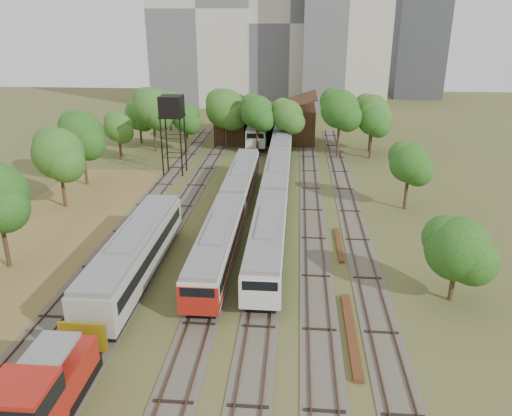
# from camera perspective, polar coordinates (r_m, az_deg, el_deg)

# --- Properties ---
(ground) EXTENTS (240.00, 240.00, 0.00)m
(ground) POSITION_cam_1_polar(r_m,az_deg,el_deg) (31.52, -3.94, -16.54)
(ground) COLOR #475123
(ground) RESTS_ON ground
(dry_grass_patch) EXTENTS (14.00, 60.00, 0.04)m
(dry_grass_patch) POSITION_cam_1_polar(r_m,az_deg,el_deg) (43.87, -26.41, -7.31)
(dry_grass_patch) COLOR brown
(dry_grass_patch) RESTS_ON ground
(tracks) EXTENTS (24.60, 80.00, 0.19)m
(tracks) POSITION_cam_1_polar(r_m,az_deg,el_deg) (53.46, -0.73, -0.03)
(tracks) COLOR #4C473D
(tracks) RESTS_ON ground
(railcar_red_set) EXTENTS (2.77, 34.58, 3.42)m
(railcar_red_set) POSITION_cam_1_polar(r_m,az_deg,el_deg) (48.64, -2.82, 0.00)
(railcar_red_set) COLOR black
(railcar_red_set) RESTS_ON ground
(railcar_green_set) EXTENTS (2.88, 52.08, 3.56)m
(railcar_green_set) POSITION_cam_1_polar(r_m,az_deg,el_deg) (57.47, 2.39, 3.41)
(railcar_green_set) COLOR black
(railcar_green_set) RESTS_ON ground
(railcar_rear) EXTENTS (3.04, 16.08, 3.76)m
(railcar_rear) POSITION_cam_1_polar(r_m,az_deg,el_deg) (82.68, 0.38, 8.93)
(railcar_rear) COLOR black
(railcar_rear) RESTS_ON ground
(shunter_locomotive) EXTENTS (2.89, 8.10, 3.79)m
(shunter_locomotive) POSITION_cam_1_polar(r_m,az_deg,el_deg) (28.26, -23.21, -18.87)
(shunter_locomotive) COLOR black
(shunter_locomotive) RESTS_ON ground
(old_grey_coach) EXTENTS (3.14, 18.00, 3.88)m
(old_grey_coach) POSITION_cam_1_polar(r_m,az_deg,el_deg) (39.65, -13.63, -5.16)
(old_grey_coach) COLOR black
(old_grey_coach) RESTS_ON ground
(water_tower) EXTENTS (2.90, 2.90, 10.06)m
(water_tower) POSITION_cam_1_polar(r_m,az_deg,el_deg) (64.88, -9.63, 11.16)
(water_tower) COLOR black
(water_tower) RESTS_ON ground
(rail_pile_near) EXTENTS (0.61, 9.17, 0.31)m
(rail_pile_near) POSITION_cam_1_polar(r_m,az_deg,el_deg) (33.65, 10.81, -13.88)
(rail_pile_near) COLOR brown
(rail_pile_near) RESTS_ON ground
(rail_pile_far) EXTENTS (0.44, 7.06, 0.23)m
(rail_pile_far) POSITION_cam_1_polar(r_m,az_deg,el_deg) (45.51, 9.45, -4.11)
(rail_pile_far) COLOR brown
(rail_pile_far) RESTS_ON ground
(maintenance_shed) EXTENTS (16.45, 11.55, 7.58)m
(maintenance_shed) POSITION_cam_1_polar(r_m,az_deg,el_deg) (84.42, 1.18, 9.82)
(maintenance_shed) COLOR #321712
(maintenance_shed) RESTS_ON ground
(tree_band_left) EXTENTS (7.61, 77.44, 8.95)m
(tree_band_left) POSITION_cam_1_polar(r_m,az_deg,el_deg) (54.93, -22.26, 5.09)
(tree_band_left) COLOR #382616
(tree_band_left) RESTS_ON ground
(tree_band_far) EXTENTS (38.23, 9.70, 9.72)m
(tree_band_far) POSITION_cam_1_polar(r_m,az_deg,el_deg) (75.21, -0.16, 11.03)
(tree_band_far) COLOR #382616
(tree_band_far) RESTS_ON ground
(tree_band_right) EXTENTS (5.15, 43.66, 7.57)m
(tree_band_right) POSITION_cam_1_polar(r_m,az_deg,el_deg) (53.10, 16.89, 4.30)
(tree_band_right) COLOR #382616
(tree_band_right) RESTS_ON ground
(tower_left) EXTENTS (22.00, 16.00, 42.00)m
(tower_left) POSITION_cam_1_polar(r_m,az_deg,el_deg) (121.75, -6.18, 21.67)
(tower_left) COLOR beige
(tower_left) RESTS_ON ground
(tower_centre) EXTENTS (20.00, 18.00, 36.00)m
(tower_centre) POSITION_cam_1_polar(r_m,az_deg,el_deg) (124.73, 4.00, 20.33)
(tower_centre) COLOR #B8B5A7
(tower_centre) RESTS_ON ground
(tower_far_right) EXTENTS (12.00, 12.00, 28.00)m
(tower_far_right) POSITION_cam_1_polar(r_m,az_deg,el_deg) (138.07, 18.12, 17.81)
(tower_far_right) COLOR #3B3D42
(tower_far_right) RESTS_ON ground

